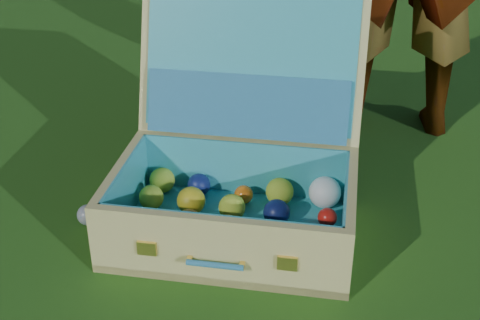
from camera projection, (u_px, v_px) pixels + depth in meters
name	position (u px, v px, depth m)	size (l,w,h in m)	color
ground	(238.00, 248.00, 1.88)	(60.00, 60.00, 0.00)	#215114
stray_ball	(88.00, 215.00, 1.97)	(0.06, 0.06, 0.06)	teal
suitcase	(239.00, 165.00, 1.93)	(0.72, 0.69, 0.63)	#CFC16F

